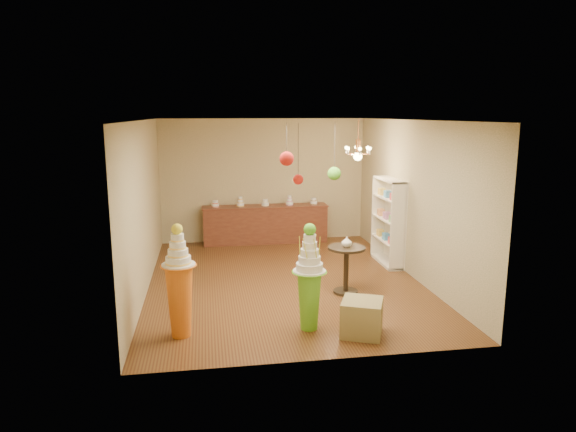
{
  "coord_description": "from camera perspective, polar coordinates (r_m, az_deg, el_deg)",
  "views": [
    {
      "loc": [
        -1.41,
        -9.21,
        3.11
      ],
      "look_at": [
        0.08,
        0.0,
        1.25
      ],
      "focal_mm": 32.0,
      "sensor_mm": 36.0,
      "label": 1
    }
  ],
  "objects": [
    {
      "name": "wall_front",
      "position": [
        6.33,
        3.99,
        -3.48
      ],
      "size": [
        5.0,
        0.04,
        3.0
      ],
      "primitive_type": "cube",
      "color": "tan",
      "rests_on": "ground"
    },
    {
      "name": "ceiling",
      "position": [
        9.32,
        -0.5,
        10.61
      ],
      "size": [
        6.5,
        6.5,
        0.0
      ],
      "primitive_type": "plane",
      "rotation": [
        3.14,
        0.0,
        0.0
      ],
      "color": "white",
      "rests_on": "ground"
    },
    {
      "name": "wall_back",
      "position": [
        12.64,
        -2.73,
        3.97
      ],
      "size": [
        5.0,
        0.04,
        3.0
      ],
      "primitive_type": "cube",
      "color": "tan",
      "rests_on": "ground"
    },
    {
      "name": "wall_right",
      "position": [
        10.14,
        13.63,
        1.83
      ],
      "size": [
        0.04,
        6.5,
        3.0
      ],
      "primitive_type": "cube",
      "color": "tan",
      "rests_on": "ground"
    },
    {
      "name": "sideboard",
      "position": [
        12.54,
        -2.54,
        -0.83
      ],
      "size": [
        3.04,
        0.54,
        1.16
      ],
      "color": "#592B1C",
      "rests_on": "floor"
    },
    {
      "name": "wall_left",
      "position": [
        9.41,
        -15.7,
        1.01
      ],
      "size": [
        0.04,
        6.5,
        3.0
      ],
      "primitive_type": "cube",
      "color": "tan",
      "rests_on": "ground"
    },
    {
      "name": "vase",
      "position": [
        8.97,
        6.54,
        -2.85
      ],
      "size": [
        0.22,
        0.22,
        0.18
      ],
      "primitive_type": "imported",
      "rotation": [
        0.0,
        0.0,
        -0.3
      ],
      "color": "#EFE8CE",
      "rests_on": "round_table"
    },
    {
      "name": "shelving_unit",
      "position": [
        10.92,
        11.09,
        -0.59
      ],
      "size": [
        0.33,
        1.2,
        1.8
      ],
      "color": "#EFE8CE",
      "rests_on": "floor"
    },
    {
      "name": "pedestal_green",
      "position": [
        7.51,
        2.38,
        -7.79
      ],
      "size": [
        0.57,
        0.57,
        1.59
      ],
      "rotation": [
        0.0,
        0.0,
        -0.24
      ],
      "color": "#60B527",
      "rests_on": "floor"
    },
    {
      "name": "pom_red_right",
      "position": [
        6.51,
        1.14,
        4.14
      ],
      "size": [
        0.13,
        0.13,
        0.77
      ],
      "color": "#3E362D",
      "rests_on": "ceiling"
    },
    {
      "name": "pom_green_mid",
      "position": [
        8.0,
        5.16,
        4.73
      ],
      "size": [
        0.21,
        0.21,
        0.9
      ],
      "color": "#3E362D",
      "rests_on": "ceiling"
    },
    {
      "name": "floor",
      "position": [
        9.82,
        -0.47,
        -7.17
      ],
      "size": [
        6.5,
        6.5,
        0.0
      ],
      "primitive_type": "plane",
      "color": "#502E15",
      "rests_on": "ground"
    },
    {
      "name": "pedestal_orange",
      "position": [
        7.43,
        -11.95,
        -8.19
      ],
      "size": [
        0.48,
        0.48,
        1.64
      ],
      "rotation": [
        0.0,
        0.0,
        -0.02
      ],
      "color": "#D06418",
      "rests_on": "floor"
    },
    {
      "name": "pom_red_left",
      "position": [
        7.02,
        -0.15,
        6.39
      ],
      "size": [
        0.2,
        0.2,
        0.59
      ],
      "color": "#3E362D",
      "rests_on": "ceiling"
    },
    {
      "name": "burlap_riser",
      "position": [
        7.54,
        8.21,
        -11.09
      ],
      "size": [
        0.74,
        0.74,
        0.51
      ],
      "primitive_type": "cube",
      "rotation": [
        0.0,
        0.0,
        -0.4
      ],
      "color": "olive",
      "rests_on": "floor"
    },
    {
      "name": "round_table",
      "position": [
        9.07,
        6.49,
        -5.23
      ],
      "size": [
        0.73,
        0.73,
        0.84
      ],
      "rotation": [
        0.0,
        0.0,
        -0.12
      ],
      "color": "black",
      "rests_on": "floor"
    },
    {
      "name": "chandelier",
      "position": [
        10.71,
        7.76,
        6.86
      ],
      "size": [
        0.77,
        0.77,
        0.85
      ],
      "rotation": [
        0.0,
        0.0,
        0.38
      ],
      "color": "#CC8148",
      "rests_on": "ceiling"
    }
  ]
}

